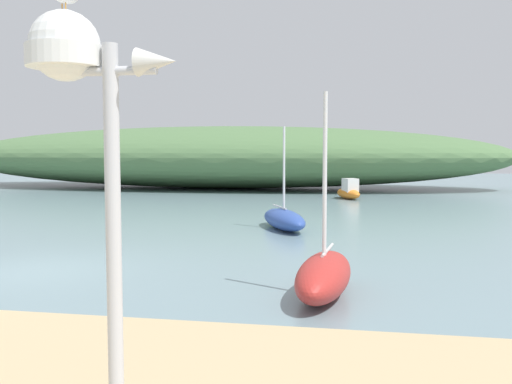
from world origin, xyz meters
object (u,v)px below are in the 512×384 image
at_px(sailboat_near_shore, 284,219).
at_px(motorboat_east_reach, 349,191).
at_px(mast_structure, 78,86).
at_px(sailboat_centre_water, 324,275).

bearing_deg(sailboat_near_shore, motorboat_east_reach, 80.91).
relative_size(mast_structure, sailboat_near_shore, 1.00).
bearing_deg(mast_structure, motorboat_east_reach, 86.41).
height_order(mast_structure, sailboat_centre_water, mast_structure).
height_order(sailboat_centre_water, motorboat_east_reach, sailboat_centre_water).
bearing_deg(motorboat_east_reach, mast_structure, -93.59).
distance_m(sailboat_centre_water, sailboat_near_shore, 8.83).
xyz_separation_m(sailboat_centre_water, sailboat_near_shore, (-1.86, 8.63, -0.05)).
height_order(sailboat_near_shore, motorboat_east_reach, sailboat_near_shore).
relative_size(mast_structure, sailboat_centre_water, 0.95).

